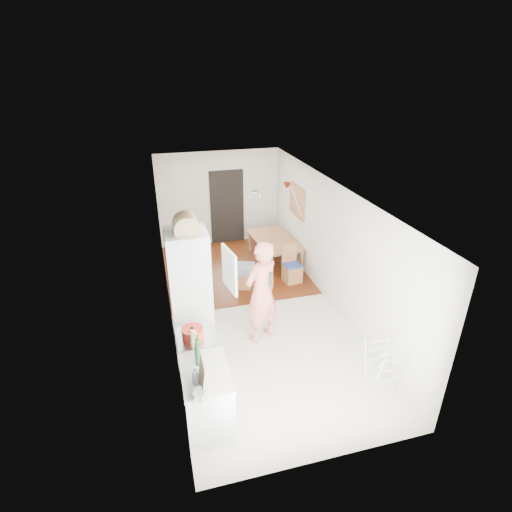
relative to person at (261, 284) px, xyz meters
name	(u,v)px	position (x,y,z in m)	size (l,w,h in m)	color
room_shell	(253,254)	(0.08, 0.90, 0.14)	(3.20, 7.00, 2.50)	silver
floor	(253,310)	(0.08, 0.90, -1.11)	(3.20, 7.00, 0.01)	beige
wood_floor_overlay	(234,268)	(0.08, 2.75, -1.10)	(3.20, 3.30, 0.01)	#623114
sage_wall_panel	(172,290)	(-1.51, -1.10, 0.74)	(0.02, 3.00, 1.30)	slate
tile_splashback	(181,361)	(-1.50, -1.65, 0.04)	(0.02, 1.90, 0.50)	black
doorway_recess	(227,207)	(0.28, 4.38, -0.11)	(0.90, 0.04, 2.00)	black
base_cabinet	(207,399)	(-1.22, -1.65, -0.68)	(0.60, 0.90, 0.86)	silver
worktop	(205,373)	(-1.22, -1.65, -0.22)	(0.62, 0.92, 0.06)	beige
range_cooker	(199,362)	(-1.22, -0.90, -0.67)	(0.60, 0.60, 0.88)	silver
cooker_top	(197,337)	(-1.22, -0.90, -0.21)	(0.60, 0.60, 0.04)	silver
fridge_housing	(190,292)	(-1.19, 0.12, -0.03)	(0.66, 0.66, 2.15)	silver
fridge_door	(229,270)	(-0.58, -0.18, 0.44)	(0.56, 0.04, 0.70)	silver
fridge_interior	(207,264)	(-0.88, 0.12, 0.44)	(0.02, 0.52, 0.66)	white
pinboard	(297,201)	(1.66, 2.80, 0.44)	(0.03, 0.90, 0.70)	tan
pinboard_frame	(297,201)	(1.65, 2.80, 0.44)	(0.01, 0.94, 0.74)	#A06849
wall_sconce	(287,186)	(1.62, 3.45, 0.64)	(0.18, 0.18, 0.16)	maroon
person	(261,284)	(0.00, 0.00, 0.00)	(0.81, 0.53, 2.22)	#EE7F6E
dining_table	(275,252)	(1.19, 2.90, -0.86)	(1.43, 0.79, 0.50)	#A06849
dining_chair	(292,265)	(1.23, 1.79, -0.68)	(0.36, 0.36, 0.86)	#A06849
stool	(244,280)	(0.12, 1.81, -0.92)	(0.29, 0.29, 0.38)	#A06849
grey_drape	(245,269)	(0.13, 1.79, -0.64)	(0.40, 0.40, 0.18)	gray
drying_rack	(383,366)	(1.42, -1.65, -0.72)	(0.40, 0.36, 0.78)	silver
bread_bin	(186,226)	(-1.18, 0.06, 1.15)	(0.41, 0.38, 0.21)	tan
red_casserole	(193,334)	(-1.29, -0.95, -0.10)	(0.31, 0.31, 0.18)	red
steel_pan	(200,394)	(-1.34, -2.08, -0.15)	(0.18, 0.18, 0.09)	silver
held_bottle	(271,279)	(0.13, -0.11, 0.13)	(0.05, 0.05, 0.25)	#1B4221
bottle_a	(198,355)	(-1.28, -1.50, -0.03)	(0.07, 0.07, 0.31)	#1B4221
bottle_b	(198,348)	(-1.26, -1.33, -0.05)	(0.06, 0.06, 0.27)	#1B4221
bottle_c	(195,377)	(-1.36, -1.84, -0.09)	(0.08, 0.08, 0.20)	silver
pepper_mill_front	(192,340)	(-1.31, -1.12, -0.08)	(0.06, 0.06, 0.22)	tan
pepper_mill_back	(195,340)	(-1.27, -1.12, -0.08)	(0.06, 0.06, 0.21)	tan
chopping_boards	(202,375)	(-1.28, -1.92, 0.00)	(0.04, 0.28, 0.38)	tan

